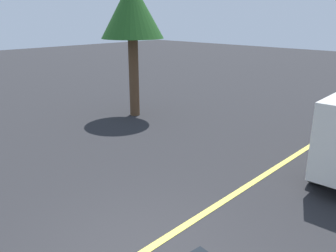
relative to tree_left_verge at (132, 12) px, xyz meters
The scene contains 2 objects.
lane_marking_centre 8.43m from the tree_left_verge, 112.71° to the right, with size 28.00×0.16×0.01m, color #E0D14C.
tree_left_verge is the anchor object (origin of this frame).
Camera 1 is at (-3.22, -3.82, 3.96)m, focal length 36.82 mm.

